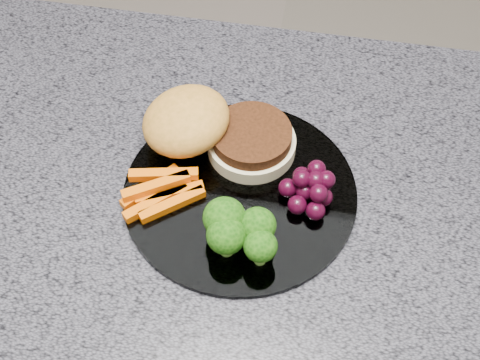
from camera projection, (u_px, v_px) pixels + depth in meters
name	position (u px, v px, depth m)	size (l,w,h in m)	color
island_cabinet	(185.00, 356.00, 1.12)	(1.20, 0.60, 0.86)	#55301D
countertop	(158.00, 206.00, 0.76)	(1.20, 0.60, 0.04)	#4E4D58
plate	(240.00, 192.00, 0.74)	(0.26, 0.26, 0.01)	white
burger	(209.00, 131.00, 0.76)	(0.18, 0.11, 0.06)	beige
carrot_sticks	(161.00, 190.00, 0.73)	(0.09, 0.08, 0.02)	#E56003
broccoli	(238.00, 229.00, 0.68)	(0.08, 0.06, 0.05)	#639A38
grape_bunch	(311.00, 188.00, 0.72)	(0.06, 0.06, 0.04)	black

